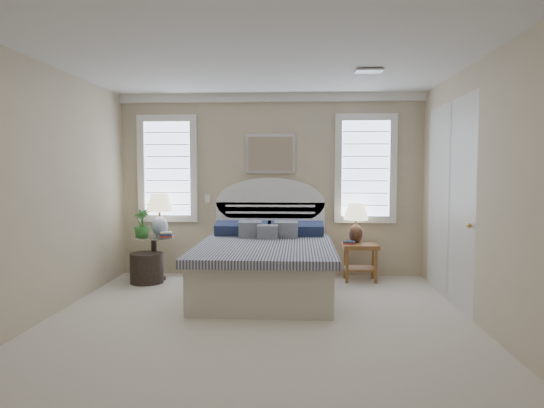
{
  "coord_description": "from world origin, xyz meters",
  "views": [
    {
      "loc": [
        0.43,
        -4.73,
        1.58
      ],
      "look_at": [
        0.11,
        1.0,
        1.18
      ],
      "focal_mm": 32.0,
      "sensor_mm": 36.0,
      "label": 1
    }
  ],
  "objects": [
    {
      "name": "ceiling",
      "position": [
        0.0,
        0.0,
        2.7
      ],
      "size": [
        4.5,
        5.0,
        0.01
      ],
      "primitive_type": "cube",
      "color": "silver",
      "rests_on": "wall_back"
    },
    {
      "name": "floor",
      "position": [
        0.0,
        0.0,
        0.0
      ],
      "size": [
        4.5,
        5.0,
        0.01
      ],
      "primitive_type": "cube",
      "color": "beige",
      "rests_on": "ground"
    },
    {
      "name": "wall_left",
      "position": [
        -2.25,
        0.0,
        1.35
      ],
      "size": [
        0.02,
        5.0,
        2.7
      ],
      "primitive_type": "cube",
      "color": "beige",
      "rests_on": "floor"
    },
    {
      "name": "books_right",
      "position": [
        1.14,
        2.14,
        0.55
      ],
      "size": [
        0.19,
        0.17,
        0.04
      ],
      "rotation": [
        0.0,
        0.0,
        -0.43
      ],
      "color": "#A53229",
      "rests_on": "nightstand_right"
    },
    {
      "name": "window_right",
      "position": [
        1.4,
        2.48,
        1.6
      ],
      "size": [
        0.9,
        0.06,
        1.6
      ],
      "primitive_type": "cube",
      "color": "#C7DBFC",
      "rests_on": "wall_back"
    },
    {
      "name": "potted_plant",
      "position": [
        -1.77,
        1.89,
        0.83
      ],
      "size": [
        0.27,
        0.27,
        0.4
      ],
      "primitive_type": "imported",
      "rotation": [
        0.0,
        0.0,
        -0.26
      ],
      "color": "#35722D",
      "rests_on": "side_table_left"
    },
    {
      "name": "floor_pot",
      "position": [
        -1.7,
        1.86,
        0.21
      ],
      "size": [
        0.54,
        0.54,
        0.42
      ],
      "primitive_type": "cylinder",
      "rotation": [
        0.0,
        0.0,
        0.18
      ],
      "color": "black",
      "rests_on": "floor"
    },
    {
      "name": "wall_back",
      "position": [
        0.0,
        2.5,
        1.35
      ],
      "size": [
        4.5,
        0.02,
        2.7
      ],
      "primitive_type": "cube",
      "color": "beige",
      "rests_on": "floor"
    },
    {
      "name": "books_left",
      "position": [
        -1.45,
        1.99,
        0.66
      ],
      "size": [
        0.2,
        0.16,
        0.07
      ],
      "rotation": [
        0.0,
        0.0,
        0.18
      ],
      "color": "#A53229",
      "rests_on": "side_table_left"
    },
    {
      "name": "closet_door",
      "position": [
        2.23,
        1.2,
        1.2
      ],
      "size": [
        0.02,
        1.8,
        2.4
      ],
      "primitive_type": "cube",
      "color": "silver",
      "rests_on": "floor"
    },
    {
      "name": "nightstand_right",
      "position": [
        1.3,
        2.15,
        0.39
      ],
      "size": [
        0.5,
        0.4,
        0.53
      ],
      "color": "#935E30",
      "rests_on": "floor"
    },
    {
      "name": "side_table_left",
      "position": [
        -1.65,
        2.05,
        0.39
      ],
      "size": [
        0.56,
        0.56,
        0.63
      ],
      "color": "black",
      "rests_on": "floor"
    },
    {
      "name": "crown_molding",
      "position": [
        0.0,
        2.46,
        2.64
      ],
      "size": [
        4.5,
        0.08,
        0.12
      ],
      "primitive_type": "cube",
      "color": "white",
      "rests_on": "wall_back"
    },
    {
      "name": "lamp_left",
      "position": [
        -1.59,
        2.15,
        1.0
      ],
      "size": [
        0.39,
        0.39,
        0.62
      ],
      "rotation": [
        0.0,
        0.0,
        0.05
      ],
      "color": "silver",
      "rests_on": "side_table_left"
    },
    {
      "name": "hvac_vent",
      "position": [
        1.2,
        0.8,
        2.68
      ],
      "size": [
        0.3,
        0.2,
        0.02
      ],
      "primitive_type": "cube",
      "color": "#B2B2B2",
      "rests_on": "ceiling"
    },
    {
      "name": "switch_plate",
      "position": [
        -0.95,
        2.48,
        1.15
      ],
      "size": [
        0.08,
        0.01,
        0.12
      ],
      "primitive_type": "cube",
      "color": "white",
      "rests_on": "wall_back"
    },
    {
      "name": "lamp_right",
      "position": [
        1.25,
        2.28,
        0.88
      ],
      "size": [
        0.42,
        0.42,
        0.58
      ],
      "rotation": [
        0.0,
        0.0,
        -0.21
      ],
      "color": "black",
      "rests_on": "nightstand_right"
    },
    {
      "name": "painting",
      "position": [
        0.0,
        2.46,
        1.82
      ],
      "size": [
        0.74,
        0.04,
        0.58
      ],
      "primitive_type": "cube",
      "color": "silver",
      "rests_on": "wall_back"
    },
    {
      "name": "wall_right",
      "position": [
        2.25,
        0.0,
        1.35
      ],
      "size": [
        0.02,
        5.0,
        2.7
      ],
      "primitive_type": "cube",
      "color": "beige",
      "rests_on": "floor"
    },
    {
      "name": "bed",
      "position": [
        0.0,
        1.46,
        0.39
      ],
      "size": [
        1.72,
        2.28,
        1.47
      ],
      "color": "beige",
      "rests_on": "floor"
    },
    {
      "name": "window_left",
      "position": [
        -1.55,
        2.48,
        1.6
      ],
      "size": [
        0.9,
        0.06,
        1.6
      ],
      "primitive_type": "cube",
      "color": "#C7DBFC",
      "rests_on": "wall_back"
    }
  ]
}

